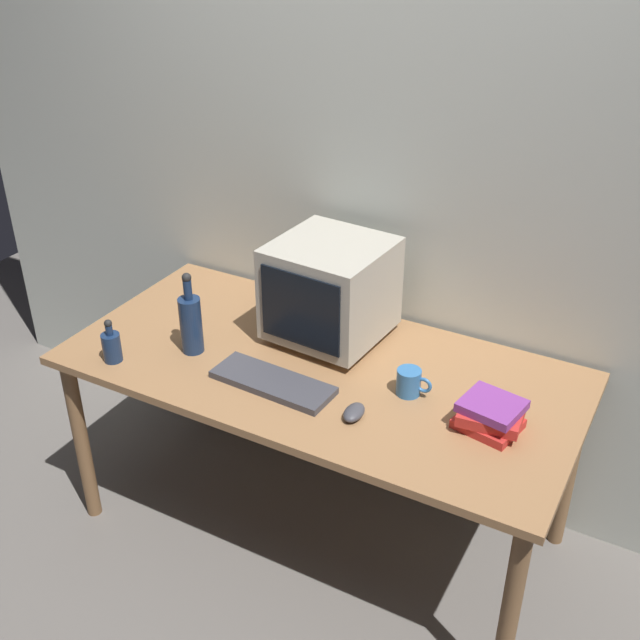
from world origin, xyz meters
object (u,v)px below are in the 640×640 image
Objects in this scene: crt_monitor at (330,290)px; book_stack at (490,415)px; bottle_short at (112,346)px; mug at (410,382)px; bottle_tall at (191,322)px; computer_mouse at (354,412)px; keyboard at (273,382)px.

crt_monitor is 0.74m from book_stack.
crt_monitor is 0.78m from bottle_short.
crt_monitor is 3.43× the size of mug.
bottle_short is at bearing -162.55° from mug.
book_stack is at bearing 4.09° from bottle_tall.
bottle_tall is (-0.68, 0.08, 0.10)m from computer_mouse.
bottle_short is at bearing -163.67° from keyboard.
book_stack is (0.68, -0.24, -0.15)m from crt_monitor.
keyboard is 0.59m from bottle_short.
bottle_short is (-0.88, -0.11, 0.04)m from computer_mouse.
keyboard is at bearing 172.24° from computer_mouse.
crt_monitor is at bearing 160.50° from book_stack.
keyboard is 3.50× the size of mug.
bottle_short reaches higher than computer_mouse.
book_stack is (1.27, 0.26, -0.01)m from bottle_short.
bottle_short is at bearing -139.51° from crt_monitor.
keyboard is at bearing -93.07° from crt_monitor.
crt_monitor is 0.41m from keyboard.
bottle_tall reaches higher than mug.
crt_monitor is 0.50m from bottle_tall.
crt_monitor is 1.96× the size of book_stack.
bottle_short reaches higher than keyboard.
bottle_tall is (-0.38, -0.32, -0.08)m from crt_monitor.
keyboard is 0.45m from mug.
bottle_tall is 0.79m from mug.
keyboard is 1.37× the size of bottle_tall.
crt_monitor reaches higher than keyboard.
bottle_short reaches higher than mug.
computer_mouse is 0.69m from bottle_tall.
computer_mouse is 0.42m from book_stack.
book_stack is at bearing -19.50° from crt_monitor.
bottle_short is (-0.59, -0.50, -0.13)m from crt_monitor.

